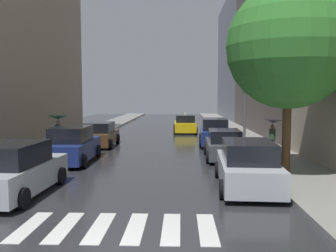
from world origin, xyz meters
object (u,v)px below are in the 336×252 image
parked_car_left_nearest (16,171)px  parked_car_right_nearest (247,166)px  parked_car_right_third (214,133)px  taxi_midroad (185,124)px  parked_car_left_third (100,135)px  pedestrian_by_kerb (272,128)px  street_tree_right (289,47)px  lamp_post_right (245,84)px  parked_car_left_second (73,146)px  pedestrian_near_tree (58,124)px  parked_car_right_second (224,145)px

parked_car_left_nearest → parked_car_right_nearest: size_ratio=0.95×
parked_car_right_third → taxi_midroad: (-1.88, 8.42, -0.08)m
parked_car_left_third → pedestrian_by_kerb: (10.44, -3.33, 0.76)m
pedestrian_by_kerb → street_tree_right: 6.45m
parked_car_right_nearest → lamp_post_right: size_ratio=0.73×
parked_car_right_third → parked_car_left_third: bearing=97.0°
parked_car_left_second → parked_car_left_third: bearing=-1.7°
parked_car_right_nearest → lamp_post_right: bearing=-6.4°
parked_car_left_nearest → street_tree_right: bearing=-68.1°
parked_car_left_third → parked_car_left_nearest: bearing=178.5°
street_tree_right → pedestrian_near_tree: bearing=155.5°
parked_car_right_second → pedestrian_by_kerb: pedestrian_by_kerb is taller
parked_car_left_third → taxi_midroad: size_ratio=1.00×
pedestrian_near_tree → parked_car_right_nearest: bearing=-5.2°
parked_car_right_third → pedestrian_near_tree: (-9.26, -3.90, 0.86)m
parked_car_left_second → street_tree_right: size_ratio=0.61×
parked_car_right_second → pedestrian_near_tree: size_ratio=2.09×
parked_car_left_second → parked_car_right_nearest: parked_car_left_second is taller
pedestrian_by_kerb → street_tree_right: size_ratio=0.24×
parked_car_left_nearest → parked_car_left_second: parked_car_left_second is taller
street_tree_right → parked_car_left_second: bearing=165.2°
parked_car_left_second → pedestrian_by_kerb: (10.53, 2.56, 0.67)m
parked_car_left_nearest → pedestrian_near_tree: 8.90m
parked_car_left_second → parked_car_right_nearest: 9.19m
street_tree_right → lamp_post_right: (-0.44, 7.44, -1.28)m
parked_car_left_second → street_tree_right: street_tree_right is taller
taxi_midroad → parked_car_left_second: bearing=157.6°
parked_car_right_second → taxi_midroad: (-1.90, 13.73, 0.03)m
lamp_post_right → taxi_midroad: bearing=109.6°
parked_car_left_nearest → parked_car_left_second: 6.12m
parked_car_left_third → taxi_midroad: 10.67m
parked_car_right_nearest → pedestrian_by_kerb: bearing=-17.3°
parked_car_left_third → pedestrian_near_tree: 3.82m
pedestrian_near_tree → lamp_post_right: (10.97, 2.25, 2.34)m
taxi_midroad → pedestrian_near_tree: (-7.38, -12.32, 0.94)m
parked_car_right_second → parked_car_right_third: (-0.02, 5.31, 0.11)m
parked_car_left_third → lamp_post_right: bearing=-97.2°
parked_car_left_nearest → taxi_midroad: (5.84, 21.04, -0.06)m
parked_car_left_third → street_tree_right: 13.69m
parked_car_right_third → parked_car_right_nearest: bearing=-176.9°
parked_car_left_nearest → parked_car_right_third: 14.80m
pedestrian_near_tree → street_tree_right: bearing=8.8°
taxi_midroad → pedestrian_by_kerb: 13.26m
parked_car_right_third → parked_car_left_nearest: bearing=150.9°
parked_car_left_third → lamp_post_right: size_ratio=0.66×
parked_car_right_third → taxi_midroad: 8.63m
parked_car_left_nearest → street_tree_right: size_ratio=0.60×
parked_car_right_third → street_tree_right: 10.36m
parked_car_right_third → lamp_post_right: (1.71, -1.65, 3.20)m
parked_car_left_nearest → pedestrian_by_kerb: pedestrian_by_kerb is taller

